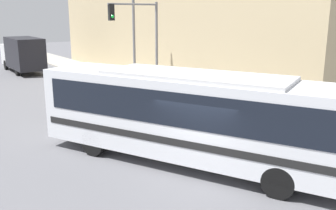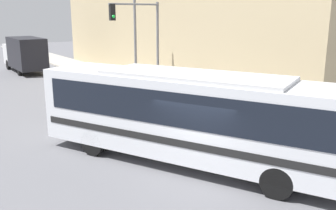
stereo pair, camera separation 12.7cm
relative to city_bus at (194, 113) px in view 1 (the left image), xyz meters
name	(u,v)px [view 1 (the left image)]	position (x,y,z in m)	size (l,w,h in m)	color
ground_plane	(204,177)	(-0.42, -1.07, -1.86)	(120.00, 120.00, 0.00)	slate
sidewalk	(106,76)	(5.70, 18.93, -1.79)	(3.25, 70.00, 0.15)	#A8A399
building_facade	(174,32)	(10.32, 15.45, 1.82)	(6.00, 31.03, 7.38)	tan
city_bus	(194,113)	(0.00, 0.00, 0.00)	(7.26, 11.54, 3.23)	silver
delivery_truck	(22,53)	(0.69, 25.26, -0.18)	(2.25, 7.23, 3.10)	black
fire_hydrant	(247,116)	(4.68, 1.92, -1.31)	(0.27, 0.36, 0.82)	red
traffic_light_pole	(141,33)	(3.75, 9.69, 2.16)	(3.28, 0.35, 5.69)	slate
parking_meter	(183,90)	(4.68, 6.78, -0.88)	(0.14, 0.14, 1.22)	slate
street_lamp	(129,30)	(4.53, 12.63, 2.25)	(2.75, 0.28, 6.58)	slate
pedestrian_near_corner	(176,82)	(5.69, 8.81, -0.85)	(0.34, 0.34, 1.71)	#47382D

